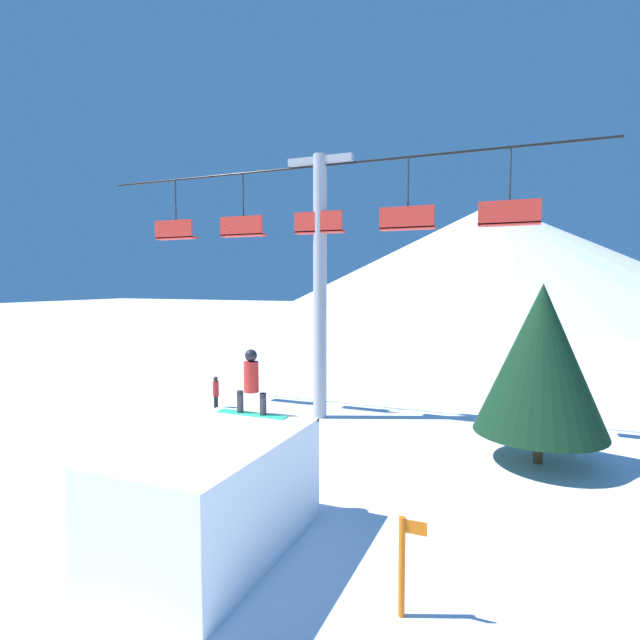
# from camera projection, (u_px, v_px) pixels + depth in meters

# --- Properties ---
(ground_plane) EXTENTS (220.00, 220.00, 0.00)m
(ground_plane) POSITION_uv_depth(u_px,v_px,m) (221.00, 536.00, 9.64)
(ground_plane) COLOR white
(mountain_ridge) EXTENTS (70.48, 70.48, 17.21)m
(mountain_ridge) POSITION_uv_depth(u_px,v_px,m) (493.00, 259.00, 77.84)
(mountain_ridge) COLOR silver
(mountain_ridge) RESTS_ON ground_plane
(snow_ramp) EXTENTS (2.48, 4.07, 2.09)m
(snow_ramp) POSITION_uv_depth(u_px,v_px,m) (213.00, 496.00, 9.02)
(snow_ramp) COLOR white
(snow_ramp) RESTS_ON ground_plane
(snowboarder) EXTENTS (1.60, 0.31, 1.41)m
(snowboarder) POSITION_uv_depth(u_px,v_px,m) (251.00, 382.00, 10.54)
(snowboarder) COLOR #1E9E6B
(snowboarder) RESTS_ON snow_ramp
(chairlift) EXTENTS (18.47, 0.48, 9.39)m
(chairlift) POSITION_uv_depth(u_px,v_px,m) (320.00, 262.00, 17.73)
(chairlift) COLOR #9E9EA3
(chairlift) RESTS_ON ground_plane
(pine_tree_near) EXTENTS (3.44, 3.44, 4.89)m
(pine_tree_near) POSITION_uv_depth(u_px,v_px,m) (541.00, 359.00, 13.35)
(pine_tree_near) COLOR #4C3823
(pine_tree_near) RESTS_ON ground_plane
(trail_marker) EXTENTS (0.41, 0.10, 1.50)m
(trail_marker) POSITION_uv_depth(u_px,v_px,m) (403.00, 563.00, 7.27)
(trail_marker) COLOR orange
(trail_marker) RESTS_ON ground_plane
(distant_skier) EXTENTS (0.24, 0.24, 1.23)m
(distant_skier) POSITION_uv_depth(u_px,v_px,m) (216.00, 391.00, 19.52)
(distant_skier) COLOR black
(distant_skier) RESTS_ON ground_plane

